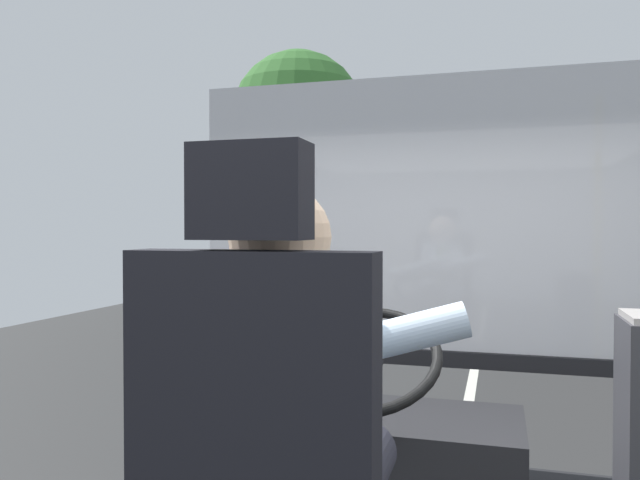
# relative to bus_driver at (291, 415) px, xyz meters

# --- Properties ---
(ground) EXTENTS (18.00, 44.00, 0.06)m
(ground) POSITION_rel_bus_driver_xyz_m (0.13, 9.06, -1.56)
(ground) COLOR #2E2E2E
(bus_driver) EXTENTS (0.78, 0.61, 0.79)m
(bus_driver) POSITION_rel_bus_driver_xyz_m (0.00, 0.00, 0.00)
(bus_driver) COLOR #282833
(bus_driver) RESTS_ON driver_seat
(steering_console) EXTENTS (1.10, 1.04, 0.88)m
(steering_console) POSITION_rel_bus_driver_xyz_m (0.00, 1.21, -0.53)
(steering_console) COLOR black
(steering_console) RESTS_ON bus_floor
(windshield_panel) EXTENTS (2.50, 0.08, 1.48)m
(windshield_panel) POSITION_rel_bus_driver_xyz_m (0.13, 1.88, 0.29)
(windshield_panel) COLOR silver
(street_tree) EXTENTS (2.60, 2.60, 5.44)m
(street_tree) POSITION_rel_bus_driver_xyz_m (-3.39, 10.38, 2.57)
(street_tree) COLOR #4C3828
(street_tree) RESTS_ON ground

